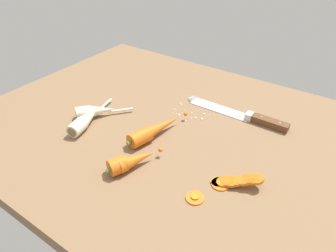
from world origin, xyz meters
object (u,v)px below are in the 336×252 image
Objects in this scene: whole_carrot at (154,130)px; carrot_slice_stray_mid at (220,183)px; parsnip_mid_left at (95,111)px; carrot_slice_stack at (237,181)px; carrot_slice_stray_near at (195,197)px; chefs_knife at (232,112)px; whole_carrot_second at (132,161)px; parsnip_front at (86,119)px.

whole_carrot is 5.06× the size of carrot_slice_stray_mid.
parsnip_mid_left is 1.31× the size of carrot_slice_stack.
chefs_knife is at bearing 102.67° from carrot_slice_stray_near.
carrot_slice_stack is 2.58× the size of carrot_slice_stray_mid.
carrot_slice_stray_near is (21.33, -13.54, -1.74)cm from whole_carrot.
parsnip_mid_left is at bearing 165.07° from carrot_slice_stray_near.
chefs_knife is at bearing 37.10° from parsnip_mid_left.
chefs_knife is at bearing 116.96° from carrot_slice_stack.
chefs_knife is 2.38× the size of whole_carrot_second.
carrot_slice_stray_near is (41.44, -6.52, -1.62)cm from parsnip_front.
carrot_slice_stack reaches higher than chefs_knife.
parsnip_front is (-20.11, -7.02, -0.12)cm from whole_carrot.
carrot_slice_stray_mid is (2.78, 7.05, 0.00)cm from carrot_slice_stray_near.
carrot_slice_stack is at bearing 56.72° from carrot_slice_stray_near.
carrot_slice_stray_mid is at bearing 19.39° from whole_carrot_second.
carrot_slice_stray_mid is (24.11, -6.49, -1.74)cm from whole_carrot.
whole_carrot reaches higher than carrot_slice_stray_mid.
parsnip_front is (-23.40, 6.80, -0.12)cm from whole_carrot_second.
parsnip_mid_left is (-24.52, 11.62, -0.12)cm from whole_carrot_second.
parsnip_mid_left is at bearing -142.90° from chefs_knife.
parsnip_mid_left reaches higher than chefs_knife.
parsnip_mid_left is (-1.12, 4.82, 0.00)cm from parsnip_front.
whole_carrot_second reaches higher than carrot_slice_stray_mid.
carrot_slice_stray_mid is at bearing 68.48° from carrot_slice_stray_near.
parsnip_front is 47.46cm from carrot_slice_stack.
carrot_slice_stack is (23.99, 9.34, -0.66)cm from whole_carrot_second.
whole_carrot reaches higher than carrot_slice_stack.
parsnip_mid_left is (-21.23, -2.19, -0.12)cm from whole_carrot.
parsnip_front is 4.98× the size of carrot_slice_stray_mid.
carrot_slice_stack is 2.68× the size of carrot_slice_stray_near.
parsnip_front is 1.47× the size of parsnip_mid_left.
chefs_knife is 1.57× the size of whole_carrot.
chefs_knife is 1.60× the size of parsnip_front.
carrot_slice_stray_mid is at bearing -5.41° from parsnip_mid_left.
parsnip_front is (-33.08, -30.68, 1.33)cm from chefs_knife.
parsnip_mid_left is 3.38× the size of carrot_slice_stray_mid.
whole_carrot_second is at bearing -160.61° from carrot_slice_stray_mid.
whole_carrot is 21.30cm from parsnip_front.
parsnip_mid_left reaches higher than carrot_slice_stack.
parsnip_mid_left reaches higher than carrot_slice_stray_mid.
carrot_slice_stray_mid is at bearing -15.06° from whole_carrot.
carrot_slice_stray_mid is at bearing 0.69° from parsnip_front.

